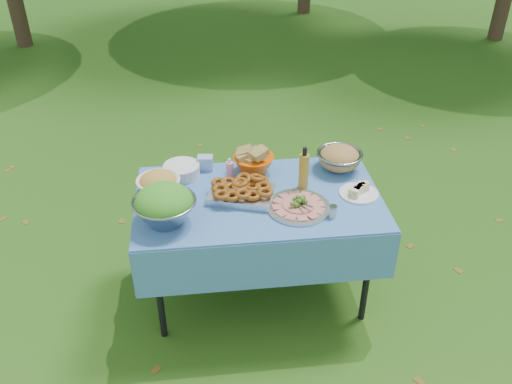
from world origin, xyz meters
TOP-DOWN VIEW (x-y plane):
  - ground at (0.00, 0.00)m, footprint 80.00×80.00m
  - picnic_table at (0.00, 0.00)m, footprint 1.46×0.86m
  - salad_bowl at (-0.55, -0.19)m, footprint 0.44×0.44m
  - pasta_bowl_white at (-0.59, 0.11)m, footprint 0.33×0.33m
  - plate_stack at (-0.46, 0.30)m, footprint 0.25×0.25m
  - wipes_box at (-0.30, 0.37)m, footprint 0.11×0.08m
  - sanitizer_bottle at (-0.16, 0.23)m, footprint 0.06×0.06m
  - bread_bowl at (0.00, 0.29)m, footprint 0.35×0.35m
  - pasta_bowl_steel at (0.55, 0.27)m, footprint 0.33×0.33m
  - fried_tray at (-0.10, 0.01)m, footprint 0.43×0.36m
  - charcuterie_platter at (0.21, -0.14)m, footprint 0.42×0.42m
  - oil_bottle at (0.28, 0.07)m, footprint 0.07×0.07m
  - cheese_plate at (0.60, -0.04)m, footprint 0.27×0.27m
  - shaker at (0.39, -0.25)m, footprint 0.05×0.05m

SIDE VIEW (x-z plane):
  - ground at x=0.00m, z-range 0.00..0.00m
  - picnic_table at x=0.00m, z-range 0.00..0.76m
  - cheese_plate at x=0.60m, z-range 0.76..0.83m
  - shaker at x=0.39m, z-range 0.76..0.83m
  - plate_stack at x=-0.46m, z-range 0.76..0.84m
  - charcuterie_platter at x=0.21m, z-range 0.76..0.85m
  - fried_tray at x=-0.10m, z-range 0.76..0.85m
  - wipes_box at x=-0.30m, z-range 0.76..0.85m
  - sanitizer_bottle at x=-0.16m, z-range 0.76..0.90m
  - pasta_bowl_white at x=-0.59m, z-range 0.76..0.90m
  - pasta_bowl_steel at x=0.55m, z-range 0.76..0.92m
  - bread_bowl at x=0.00m, z-range 0.76..0.94m
  - salad_bowl at x=-0.55m, z-range 0.76..0.99m
  - oil_bottle at x=0.28m, z-range 0.76..1.04m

